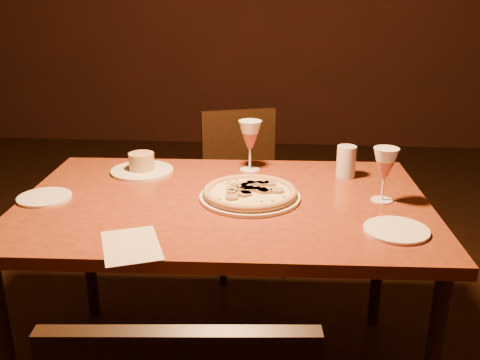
{
  "coord_description": "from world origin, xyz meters",
  "views": [
    {
      "loc": [
        0.18,
        -1.62,
        1.45
      ],
      "look_at": [
        0.03,
        0.15,
        0.81
      ],
      "focal_mm": 40.0,
      "sensor_mm": 36.0,
      "label": 1
    }
  ],
  "objects": [
    {
      "name": "dining_table",
      "position": [
        -0.02,
        0.1,
        0.69
      ],
      "size": [
        1.44,
        0.96,
        0.76
      ],
      "rotation": [
        0.0,
        0.0,
        0.03
      ],
      "color": "#933D1F",
      "rests_on": "floor"
    },
    {
      "name": "chair_far",
      "position": [
        -0.02,
        1.07,
        0.47
      ],
      "size": [
        0.51,
        0.51,
        0.84
      ],
      "rotation": [
        0.0,
        0.0,
        0.31
      ],
      "color": "black",
      "rests_on": "floor"
    },
    {
      "name": "pizza_plate",
      "position": [
        0.07,
        0.11,
        0.78
      ],
      "size": [
        0.35,
        0.35,
        0.04
      ],
      "color": "white",
      "rests_on": "dining_table"
    },
    {
      "name": "ramekin_saucer",
      "position": [
        -0.38,
        0.36,
        0.78
      ],
      "size": [
        0.25,
        0.25,
        0.08
      ],
      "color": "white",
      "rests_on": "dining_table"
    },
    {
      "name": "wine_glass_far",
      "position": [
        0.05,
        0.42,
        0.86
      ],
      "size": [
        0.09,
        0.09,
        0.2
      ],
      "primitive_type": null,
      "color": "#C25F51",
      "rests_on": "dining_table"
    },
    {
      "name": "wine_glass_right",
      "position": [
        0.53,
        0.13,
        0.85
      ],
      "size": [
        0.09,
        0.09,
        0.19
      ],
      "primitive_type": null,
      "color": "#C25F51",
      "rests_on": "dining_table"
    },
    {
      "name": "water_tumbler",
      "position": [
        0.43,
        0.37,
        0.82
      ],
      "size": [
        0.07,
        0.07,
        0.12
      ],
      "primitive_type": "cylinder",
      "color": "silver",
      "rests_on": "dining_table"
    },
    {
      "name": "side_plate_left",
      "position": [
        -0.65,
        0.05,
        0.76
      ],
      "size": [
        0.19,
        0.19,
        0.01
      ],
      "primitive_type": "cylinder",
      "color": "white",
      "rests_on": "dining_table"
    },
    {
      "name": "side_plate_near",
      "position": [
        0.53,
        -0.12,
        0.76
      ],
      "size": [
        0.2,
        0.2,
        0.01
      ],
      "primitive_type": "cylinder",
      "color": "white",
      "rests_on": "dining_table"
    },
    {
      "name": "menu_card",
      "position": [
        -0.25,
        -0.28,
        0.76
      ],
      "size": [
        0.23,
        0.27,
        0.0
      ],
      "primitive_type": "cube",
      "rotation": [
        0.0,
        0.0,
        0.38
      ],
      "color": "beige",
      "rests_on": "dining_table"
    }
  ]
}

